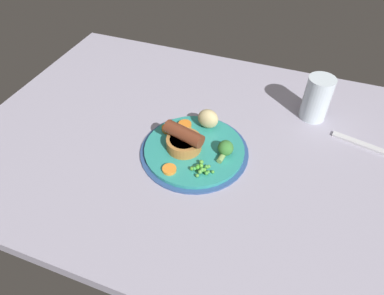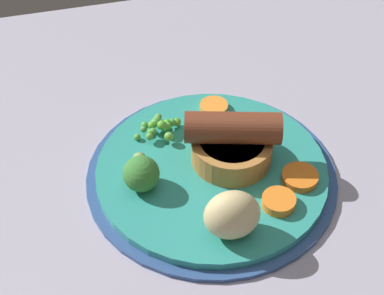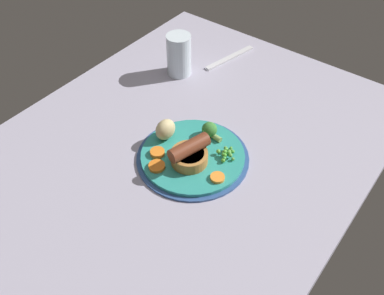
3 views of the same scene
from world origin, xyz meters
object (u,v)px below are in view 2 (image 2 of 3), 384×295
(dinner_plate, at_px, (212,174))
(potato_chunk_1, at_px, (232,215))
(carrot_slice_2, at_px, (279,202))
(carrot_slice_3, at_px, (300,177))
(carrot_slice_5, at_px, (214,107))
(sausage_pudding, at_px, (232,142))
(pea_pile, at_px, (159,126))
(broccoli_floret_near, at_px, (141,173))

(dinner_plate, relative_size, potato_chunk_1, 4.95)
(carrot_slice_2, relative_size, carrot_slice_3, 0.90)
(carrot_slice_2, distance_m, carrot_slice_5, 0.15)
(sausage_pudding, distance_m, carrot_slice_2, 0.08)
(carrot_slice_3, xyz_separation_m, carrot_slice_5, (0.05, -0.12, -0.00))
(pea_pile, distance_m, carrot_slice_5, 0.07)
(pea_pile, relative_size, carrot_slice_5, 1.71)
(sausage_pudding, xyz_separation_m, carrot_slice_3, (-0.06, 0.05, -0.02))
(sausage_pudding, height_order, carrot_slice_3, sausage_pudding)
(sausage_pudding, height_order, carrot_slice_2, sausage_pudding)
(carrot_slice_2, xyz_separation_m, carrot_slice_3, (-0.03, -0.03, -0.00))
(sausage_pudding, relative_size, pea_pile, 1.87)
(broccoli_floret_near, distance_m, carrot_slice_2, 0.13)
(broccoli_floret_near, bearing_deg, dinner_plate, 100.75)
(dinner_plate, height_order, broccoli_floret_near, broccoli_floret_near)
(carrot_slice_2, bearing_deg, carrot_slice_5, -81.71)
(sausage_pudding, xyz_separation_m, broccoli_floret_near, (0.10, 0.01, -0.01))
(dinner_plate, height_order, carrot_slice_2, carrot_slice_2)
(broccoli_floret_near, xyz_separation_m, carrot_slice_2, (-0.12, 0.06, -0.01))
(dinner_plate, bearing_deg, carrot_slice_2, 127.59)
(broccoli_floret_near, distance_m, carrot_slice_3, 0.16)
(carrot_slice_2, bearing_deg, pea_pile, -55.07)
(broccoli_floret_near, relative_size, carrot_slice_3, 1.47)
(carrot_slice_2, bearing_deg, carrot_slice_3, -141.18)
(dinner_plate, relative_size, carrot_slice_2, 7.80)
(broccoli_floret_near, height_order, carrot_slice_5, broccoli_floret_near)
(pea_pile, xyz_separation_m, carrot_slice_5, (-0.07, -0.02, -0.01))
(dinner_plate, height_order, carrot_slice_5, carrot_slice_5)
(dinner_plate, bearing_deg, sausage_pudding, -161.24)
(broccoli_floret_near, bearing_deg, carrot_slice_2, 71.28)
(sausage_pudding, distance_m, carrot_slice_3, 0.08)
(carrot_slice_2, bearing_deg, potato_chunk_1, 20.53)
(carrot_slice_3, relative_size, carrot_slice_5, 1.16)
(carrot_slice_5, bearing_deg, carrot_slice_2, 98.29)
(sausage_pudding, relative_size, carrot_slice_3, 2.74)
(pea_pile, distance_m, carrot_slice_3, 0.16)
(sausage_pudding, relative_size, potato_chunk_1, 1.93)
(dinner_plate, distance_m, sausage_pudding, 0.04)
(broccoli_floret_near, bearing_deg, sausage_pudding, 104.42)
(sausage_pudding, height_order, carrot_slice_5, sausage_pudding)
(dinner_plate, distance_m, carrot_slice_5, 0.09)
(pea_pile, xyz_separation_m, potato_chunk_1, (-0.03, 0.15, 0.02))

